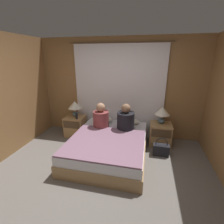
{
  "coord_description": "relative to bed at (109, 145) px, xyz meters",
  "views": [
    {
      "loc": [
        0.75,
        -2.11,
        2.03
      ],
      "look_at": [
        0.0,
        1.18,
        0.88
      ],
      "focal_mm": 26.0,
      "sensor_mm": 36.0,
      "label": 1
    }
  ],
  "objects": [
    {
      "name": "ground_plane",
      "position": [
        0.0,
        -0.89,
        -0.21
      ],
      "size": [
        16.0,
        16.0,
        0.0
      ],
      "primitive_type": "plane",
      "color": "#66605B"
    },
    {
      "name": "pillow_right",
      "position": [
        0.34,
        0.8,
        0.28
      ],
      "size": [
        0.49,
        0.29,
        0.12
      ],
      "color": "silver",
      "rests_on": "bed"
    },
    {
      "name": "wall_back",
      "position": [
        0.0,
        1.1,
        1.04
      ],
      "size": [
        4.27,
        0.06,
        2.5
      ],
      "color": "olive",
      "rests_on": "ground_plane"
    },
    {
      "name": "nightstand_left",
      "position": [
        -1.1,
        0.69,
        0.06
      ],
      "size": [
        0.5,
        0.47,
        0.53
      ],
      "color": "#A87F51",
      "rests_on": "ground_plane"
    },
    {
      "name": "handbag_on_floor",
      "position": [
        1.1,
        0.21,
        -0.08
      ],
      "size": [
        0.34,
        0.16,
        0.41
      ],
      "color": "black",
      "rests_on": "ground_plane"
    },
    {
      "name": "pillow_left",
      "position": [
        -0.34,
        0.8,
        0.28
      ],
      "size": [
        0.49,
        0.29,
        0.12
      ],
      "color": "silver",
      "rests_on": "bed"
    },
    {
      "name": "nightstand_right",
      "position": [
        1.1,
        0.69,
        0.06
      ],
      "size": [
        0.5,
        0.47,
        0.53
      ],
      "color": "#A87F51",
      "rests_on": "ground_plane"
    },
    {
      "name": "beer_bottle_on_left_stand",
      "position": [
        -0.98,
        0.56,
        0.4
      ],
      "size": [
        0.06,
        0.06,
        0.21
      ],
      "color": "black",
      "rests_on": "nightstand_left"
    },
    {
      "name": "curtain_panel",
      "position": [
        0.0,
        1.03,
        0.97
      ],
      "size": [
        2.5,
        0.02,
        2.36
      ],
      "color": "white",
      "rests_on": "ground_plane"
    },
    {
      "name": "bed",
      "position": [
        0.0,
        0.0,
        0.0
      ],
      "size": [
        1.55,
        1.96,
        0.43
      ],
      "color": "#99754C",
      "rests_on": "ground_plane"
    },
    {
      "name": "lamp_left",
      "position": [
        -1.1,
        0.74,
        0.6
      ],
      "size": [
        0.35,
        0.35,
        0.4
      ],
      "color": "slate",
      "rests_on": "nightstand_left"
    },
    {
      "name": "person_right_in_bed",
      "position": [
        0.29,
        0.44,
        0.46
      ],
      "size": [
        0.4,
        0.4,
        0.62
      ],
      "color": "black",
      "rests_on": "bed"
    },
    {
      "name": "lamp_right",
      "position": [
        1.1,
        0.74,
        0.6
      ],
      "size": [
        0.35,
        0.35,
        0.4
      ],
      "color": "slate",
      "rests_on": "nightstand_right"
    },
    {
      "name": "person_left_in_bed",
      "position": [
        -0.3,
        0.44,
        0.45
      ],
      "size": [
        0.37,
        0.37,
        0.6
      ],
      "color": "brown",
      "rests_on": "bed"
    },
    {
      "name": "blanket_on_bed",
      "position": [
        0.0,
        -0.27,
        0.23
      ],
      "size": [
        1.49,
        1.35,
        0.03
      ],
      "color": "slate",
      "rests_on": "bed"
    }
  ]
}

